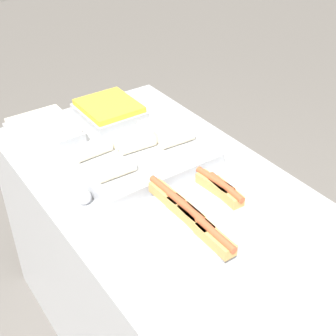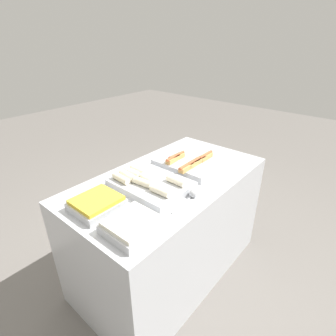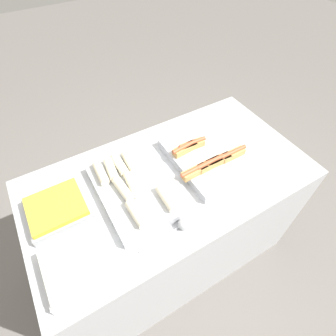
{
  "view_description": "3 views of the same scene",
  "coord_description": "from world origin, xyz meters",
  "px_view_note": "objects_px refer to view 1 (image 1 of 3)",
  "views": [
    {
      "loc": [
        1.07,
        -0.76,
        1.9
      ],
      "look_at": [
        -0.01,
        0.0,
        0.98
      ],
      "focal_mm": 50.0,
      "sensor_mm": 36.0,
      "label": 1
    },
    {
      "loc": [
        -1.27,
        -1.06,
        1.81
      ],
      "look_at": [
        -0.01,
        0.0,
        0.98
      ],
      "focal_mm": 28.0,
      "sensor_mm": 36.0,
      "label": 2
    },
    {
      "loc": [
        -0.45,
        -0.75,
        1.99
      ],
      "look_at": [
        -0.01,
        0.0,
        0.98
      ],
      "focal_mm": 28.0,
      "sensor_mm": 36.0,
      "label": 3
    }
  ],
  "objects_px": {
    "tray_hotdogs": "(208,214)",
    "tray_side_back": "(109,111)",
    "tray_side_front": "(44,131)",
    "tray_wraps": "(142,155)",
    "serving_spoon_near": "(82,195)"
  },
  "relations": [
    {
      "from": "tray_hotdogs",
      "to": "tray_side_back",
      "type": "bearing_deg",
      "value": 174.08
    },
    {
      "from": "tray_hotdogs",
      "to": "tray_side_front",
      "type": "bearing_deg",
      "value": -164.15
    },
    {
      "from": "tray_hotdogs",
      "to": "tray_side_back",
      "type": "distance_m",
      "value": 0.79
    },
    {
      "from": "tray_wraps",
      "to": "tray_side_front",
      "type": "relative_size",
      "value": 1.84
    },
    {
      "from": "serving_spoon_near",
      "to": "tray_wraps",
      "type": "bearing_deg",
      "value": 105.47
    },
    {
      "from": "tray_wraps",
      "to": "tray_side_back",
      "type": "xyz_separation_m",
      "value": [
        -0.37,
        0.07,
        0.0
      ]
    },
    {
      "from": "tray_hotdogs",
      "to": "serving_spoon_near",
      "type": "distance_m",
      "value": 0.43
    },
    {
      "from": "tray_side_back",
      "to": "serving_spoon_near",
      "type": "height_order",
      "value": "tray_side_back"
    },
    {
      "from": "tray_hotdogs",
      "to": "tray_side_back",
      "type": "height_order",
      "value": "tray_hotdogs"
    },
    {
      "from": "tray_side_front",
      "to": "serving_spoon_near",
      "type": "distance_m",
      "value": 0.46
    },
    {
      "from": "tray_hotdogs",
      "to": "serving_spoon_near",
      "type": "xyz_separation_m",
      "value": [
        -0.33,
        -0.28,
        -0.01
      ]
    },
    {
      "from": "tray_hotdogs",
      "to": "tray_wraps",
      "type": "relative_size",
      "value": 0.95
    },
    {
      "from": "tray_side_front",
      "to": "tray_side_back",
      "type": "bearing_deg",
      "value": 90.0
    },
    {
      "from": "tray_side_front",
      "to": "tray_side_back",
      "type": "xyz_separation_m",
      "value": [
        0.0,
        0.3,
        0.0
      ]
    },
    {
      "from": "tray_side_front",
      "to": "serving_spoon_near",
      "type": "xyz_separation_m",
      "value": [
        0.45,
        -0.06,
        -0.01
      ]
    }
  ]
}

